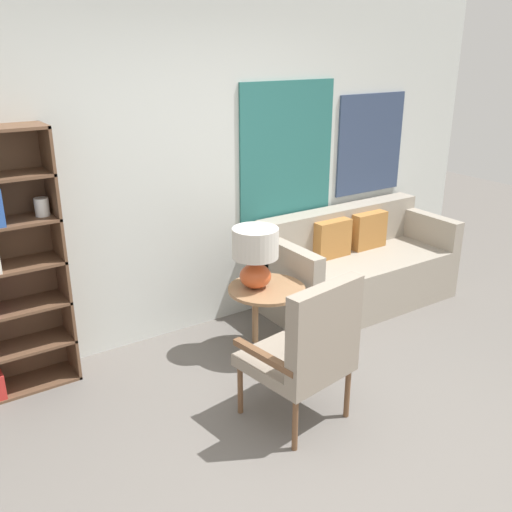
{
  "coord_description": "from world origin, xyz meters",
  "views": [
    {
      "loc": [
        -1.92,
        -1.95,
        2.29
      ],
      "look_at": [
        0.13,
        1.13,
        0.9
      ],
      "focal_mm": 40.0,
      "sensor_mm": 36.0,
      "label": 1
    }
  ],
  "objects_px": {
    "side_table": "(267,294)",
    "table_lamp": "(255,252)",
    "armchair": "(309,346)",
    "couch": "(356,268)"
  },
  "relations": [
    {
      "from": "couch",
      "to": "armchair",
      "type": "bearing_deg",
      "value": -141.85
    },
    {
      "from": "armchair",
      "to": "side_table",
      "type": "xyz_separation_m",
      "value": [
        0.3,
        0.89,
        -0.06
      ]
    },
    {
      "from": "couch",
      "to": "table_lamp",
      "type": "distance_m",
      "value": 1.4
    },
    {
      "from": "couch",
      "to": "side_table",
      "type": "xyz_separation_m",
      "value": [
        -1.22,
        -0.3,
        0.16
      ]
    },
    {
      "from": "table_lamp",
      "to": "side_table",
      "type": "bearing_deg",
      "value": -38.41
    },
    {
      "from": "armchair",
      "to": "side_table",
      "type": "bearing_deg",
      "value": 71.27
    },
    {
      "from": "armchair",
      "to": "couch",
      "type": "bearing_deg",
      "value": 38.15
    },
    {
      "from": "side_table",
      "to": "table_lamp",
      "type": "xyz_separation_m",
      "value": [
        -0.07,
        0.05,
        0.33
      ]
    },
    {
      "from": "side_table",
      "to": "armchair",
      "type": "bearing_deg",
      "value": -108.73
    },
    {
      "from": "couch",
      "to": "table_lamp",
      "type": "relative_size",
      "value": 3.79
    }
  ]
}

